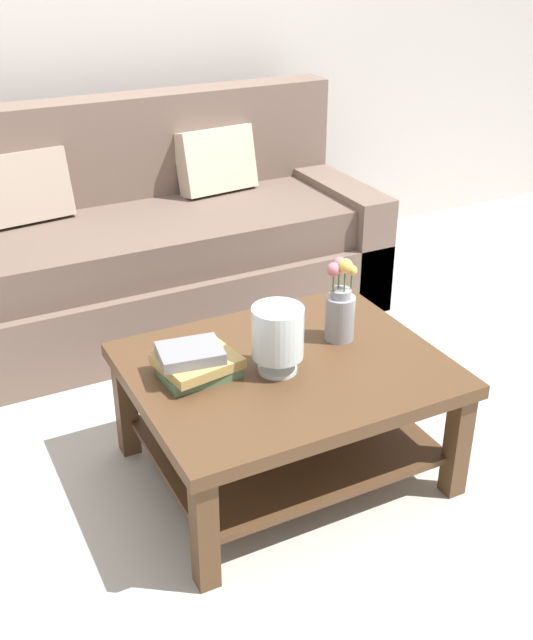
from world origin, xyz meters
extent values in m
plane|color=#B7B2A8|center=(0.00, 0.00, 0.00)|extent=(10.00, 10.00, 0.00)
cube|color=#BCB7B2|center=(0.00, 1.65, 1.35)|extent=(6.40, 0.12, 2.70)
cube|color=brown|center=(-0.06, 0.93, 0.18)|extent=(2.27, 0.90, 0.36)
cube|color=brown|center=(-0.06, 0.90, 0.46)|extent=(2.03, 0.74, 0.20)
cube|color=brown|center=(-0.06, 1.28, 0.71)|extent=(2.27, 0.20, 0.70)
cube|color=brown|center=(0.98, 0.93, 0.30)|extent=(0.20, 0.90, 0.60)
cube|color=gray|center=(-0.57, 1.14, 0.72)|extent=(0.42, 0.23, 0.34)
cube|color=beige|center=(0.40, 1.14, 0.72)|extent=(0.42, 0.23, 0.34)
cube|color=#4C331E|center=(-0.04, -0.42, 0.43)|extent=(1.06, 0.86, 0.05)
cube|color=#4C331E|center=(-0.51, -0.80, 0.20)|extent=(0.07, 0.07, 0.41)
cube|color=#4C331E|center=(0.44, -0.80, 0.20)|extent=(0.07, 0.07, 0.41)
cube|color=#4C331E|center=(-0.51, -0.05, 0.20)|extent=(0.07, 0.07, 0.41)
cube|color=#4C331E|center=(0.44, -0.05, 0.20)|extent=(0.07, 0.07, 0.41)
cube|color=#4C331E|center=(-0.04, -0.42, 0.14)|extent=(0.94, 0.74, 0.02)
cube|color=#51704C|center=(-0.06, -0.38, 0.17)|extent=(0.29, 0.21, 0.04)
cube|color=beige|center=(-0.06, -0.38, 0.20)|extent=(0.29, 0.21, 0.02)
cube|color=#51704C|center=(-0.34, -0.36, 0.48)|extent=(0.25, 0.18, 0.03)
cube|color=tan|center=(-0.33, -0.35, 0.51)|extent=(0.28, 0.25, 0.04)
cube|color=slate|center=(-0.36, -0.35, 0.55)|extent=(0.23, 0.19, 0.04)
cylinder|color=silver|center=(-0.09, -0.45, 0.47)|extent=(0.13, 0.13, 0.02)
cylinder|color=silver|center=(-0.09, -0.45, 0.50)|extent=(0.04, 0.04, 0.04)
cylinder|color=silver|center=(-0.09, -0.45, 0.61)|extent=(0.18, 0.18, 0.18)
sphere|color=slate|center=(-0.11, -0.45, 0.57)|extent=(0.05, 0.05, 0.05)
sphere|color=#51704C|center=(-0.06, -0.44, 0.57)|extent=(0.05, 0.05, 0.05)
cylinder|color=gray|center=(0.22, -0.35, 0.54)|extent=(0.11, 0.11, 0.17)
cylinder|color=gray|center=(0.22, -0.35, 0.64)|extent=(0.08, 0.08, 0.03)
cylinder|color=#426638|center=(0.26, -0.36, 0.69)|extent=(0.01, 0.01, 0.06)
sphere|color=gold|center=(0.26, -0.36, 0.73)|extent=(0.04, 0.04, 0.04)
cylinder|color=#426638|center=(0.22, -0.34, 0.70)|extent=(0.01, 0.01, 0.08)
sphere|color=#C66B7A|center=(0.22, -0.34, 0.75)|extent=(0.04, 0.04, 0.04)
cylinder|color=#426638|center=(0.19, -0.35, 0.69)|extent=(0.01, 0.01, 0.07)
sphere|color=#C66B7A|center=(0.19, -0.35, 0.74)|extent=(0.05, 0.05, 0.05)
cylinder|color=#426638|center=(0.22, -0.37, 0.70)|extent=(0.01, 0.01, 0.08)
sphere|color=gold|center=(0.22, -0.37, 0.75)|extent=(0.05, 0.05, 0.05)
camera|label=1|loc=(-1.14, -2.43, 1.83)|focal=43.31mm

